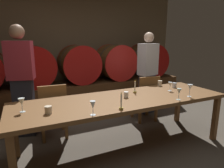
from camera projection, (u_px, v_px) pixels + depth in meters
The scene contains 23 objects.
ground_plane at pixel (127, 153), 2.69m from camera, with size 7.53×7.53×0.00m, color #4C443A.
back_wall at pixel (72, 44), 4.92m from camera, with size 5.80×0.24×2.83m, color brown.
barrel_shelf at pixel (80, 93), 4.69m from camera, with size 5.22×0.90×0.54m, color #4C2D16.
wine_barrel_left at pixel (33, 66), 4.13m from camera, with size 0.87×0.79×0.87m.
wine_barrel_center at pixel (79, 64), 4.54m from camera, with size 0.87×0.79×0.87m.
wine_barrel_right at pixel (115, 62), 4.93m from camera, with size 0.87×0.79×0.87m.
wine_barrel_far_right at pixel (147, 60), 5.34m from camera, with size 0.87×0.79×0.87m.
dining_table at pixel (123, 102), 2.68m from camera, with size 2.94×0.91×0.74m.
chair_left at pixel (53, 109), 2.99m from camera, with size 0.42×0.42×0.88m.
chair_right at pixel (146, 96), 3.65m from camera, with size 0.44×0.44×0.88m.
guest_left at pixel (22, 81), 3.02m from camera, with size 0.43×0.33×1.75m.
guest_right at pixel (147, 73), 4.01m from camera, with size 0.42×0.32×1.67m.
candle_left at pixel (121, 105), 2.22m from camera, with size 0.05×0.05×0.21m.
candle_right at pixel (135, 89), 2.92m from camera, with size 0.05×0.05×0.21m.
wine_glass_far_left at pixel (22, 102), 2.13m from camera, with size 0.07×0.07×0.16m.
wine_glass_left at pixel (93, 105), 2.04m from camera, with size 0.06×0.06×0.16m.
wine_glass_center at pixel (179, 92), 2.57m from camera, with size 0.06×0.06×0.16m.
wine_glass_right at pixel (170, 85), 3.03m from camera, with size 0.06×0.06×0.14m.
wine_glass_far_right at pixel (190, 88), 2.71m from camera, with size 0.07×0.07×0.18m.
cup_far_left at pixel (48, 110), 2.10m from camera, with size 0.08×0.08×0.08m, color beige.
cup_center_left at pixel (126, 95), 2.69m from camera, with size 0.06×0.06×0.08m, color white.
cup_center_right at pixel (160, 83), 3.38m from camera, with size 0.07×0.07×0.09m, color beige.
cup_far_right at pixel (174, 85), 3.26m from camera, with size 0.07×0.07×0.08m, color silver.
Camera 1 is at (-1.21, -2.10, 1.52)m, focal length 31.16 mm.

